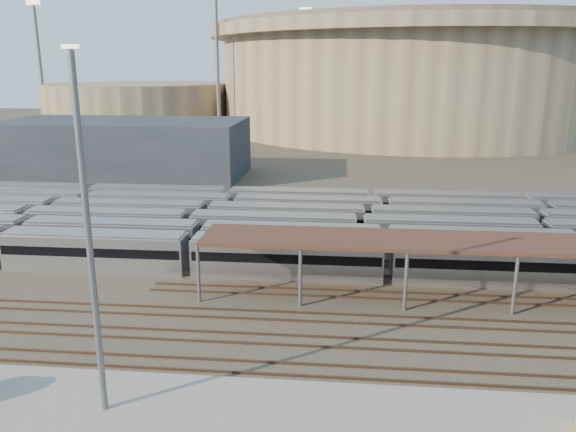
{
  "coord_description": "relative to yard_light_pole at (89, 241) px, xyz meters",
  "views": [
    {
      "loc": [
        3.78,
        -41.87,
        19.42
      ],
      "look_at": [
        -1.5,
        12.0,
        4.84
      ],
      "focal_mm": 35.0,
      "sensor_mm": 36.0,
      "label": 1
    }
  ],
  "objects": [
    {
      "name": "inspection_shed",
      "position": [
        31.56,
        18.56,
        -5.4
      ],
      "size": [
        60.3,
        6.0,
        5.3
      ],
      "color": "slate",
      "rests_on": "ground"
    },
    {
      "name": "floodlight_0",
      "position": [
        -20.44,
        124.56,
        10.26
      ],
      "size": [
        4.0,
        1.0,
        38.4
      ],
      "color": "slate",
      "rests_on": "ground"
    },
    {
      "name": "secondary_arena",
      "position": [
        -50.44,
        144.56,
        -3.38
      ],
      "size": [
        56.0,
        56.0,
        14.0
      ],
      "primitive_type": "cylinder",
      "color": "gray",
      "rests_on": "ground"
    },
    {
      "name": "ground",
      "position": [
        9.56,
        14.56,
        -10.38
      ],
      "size": [
        420.0,
        420.0,
        0.0
      ],
      "primitive_type": "plane",
      "color": "#383026",
      "rests_on": "ground"
    },
    {
      "name": "apron",
      "position": [
        4.56,
        -0.44,
        -10.28
      ],
      "size": [
        50.0,
        9.0,
        0.2
      ],
      "primitive_type": "cube",
      "color": "gray",
      "rests_on": "ground"
    },
    {
      "name": "service_building",
      "position": [
        -25.44,
        69.56,
        -5.38
      ],
      "size": [
        42.0,
        20.0,
        10.0
      ],
      "primitive_type": "cube",
      "color": "#1E232D",
      "rests_on": "ground"
    },
    {
      "name": "yard_light_pole",
      "position": [
        0.0,
        0.0,
        0.0
      ],
      "size": [
        0.82,
        0.36,
        20.2
      ],
      "color": "slate",
      "rests_on": "apron"
    },
    {
      "name": "floodlight_3",
      "position": [
        -0.44,
        174.56,
        10.26
      ],
      "size": [
        4.0,
        1.0,
        38.4
      ],
      "color": "slate",
      "rests_on": "ground"
    },
    {
      "name": "floodlight_1",
      "position": [
        -75.44,
        134.56,
        10.26
      ],
      "size": [
        4.0,
        1.0,
        38.4
      ],
      "color": "slate",
      "rests_on": "ground"
    },
    {
      "name": "empty_tracks",
      "position": [
        9.56,
        9.56,
        -10.29
      ],
      "size": [
        170.0,
        9.62,
        0.18
      ],
      "color": "#4C3323",
      "rests_on": "ground"
    },
    {
      "name": "stadium",
      "position": [
        34.56,
        154.56,
        6.09
      ],
      "size": [
        124.0,
        124.0,
        32.5
      ],
      "color": "gray",
      "rests_on": "ground"
    },
    {
      "name": "subway_trains",
      "position": [
        14.04,
        33.06,
        -8.58
      ],
      "size": [
        129.92,
        23.9,
        3.6
      ],
      "color": "#B1B1B6",
      "rests_on": "ground"
    }
  ]
}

